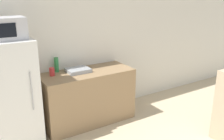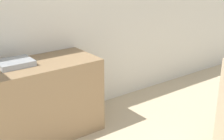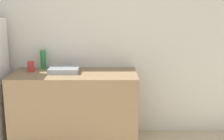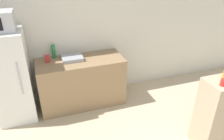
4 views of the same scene
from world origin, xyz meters
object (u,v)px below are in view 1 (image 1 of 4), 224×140
object	(u,v)px
microwave	(7,29)
refrigerator	(15,94)
bottle_tall	(56,65)
bottle_short	(52,72)

from	to	relation	value
microwave	refrigerator	bearing A→B (deg)	70.98
microwave	bottle_tall	size ratio (longest dim) A/B	1.87
refrigerator	bottle_tall	world-z (taller)	refrigerator
refrigerator	microwave	world-z (taller)	microwave
refrigerator	bottle_short	size ratio (longest dim) A/B	12.24
bottle_short	refrigerator	bearing A→B (deg)	-165.36
bottle_tall	microwave	bearing A→B (deg)	-157.79
refrigerator	bottle_tall	bearing A→B (deg)	22.14
refrigerator	bottle_tall	distance (m)	0.83
microwave	bottle_short	size ratio (longest dim) A/B	3.58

